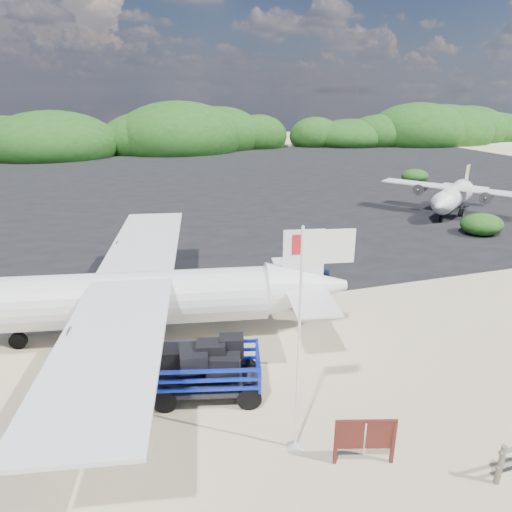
{
  "coord_description": "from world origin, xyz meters",
  "views": [
    {
      "loc": [
        -4.16,
        -10.71,
        7.95
      ],
      "look_at": [
        0.63,
        4.96,
        2.0
      ],
      "focal_mm": 32.0,
      "sensor_mm": 36.0,
      "label": 1
    }
  ],
  "objects_px": {
    "baggage_cart": "(209,395)",
    "flagpole": "(295,447)",
    "crew_a": "(218,295)",
    "crew_b": "(323,291)",
    "aircraft_small": "(14,187)",
    "signboard": "(363,462)",
    "aircraft_large": "(368,189)"
  },
  "relations": [
    {
      "from": "baggage_cart",
      "to": "flagpole",
      "type": "xyz_separation_m",
      "value": [
        1.57,
        -2.55,
        0.0
      ]
    },
    {
      "from": "baggage_cart",
      "to": "crew_a",
      "type": "distance_m",
      "value": 4.59
    },
    {
      "from": "crew_b",
      "to": "aircraft_small",
      "type": "height_order",
      "value": "crew_b"
    },
    {
      "from": "flagpole",
      "to": "signboard",
      "type": "distance_m",
      "value": 1.57
    },
    {
      "from": "aircraft_small",
      "to": "flagpole",
      "type": "bearing_deg",
      "value": 72.25
    },
    {
      "from": "crew_a",
      "to": "aircraft_large",
      "type": "height_order",
      "value": "aircraft_large"
    },
    {
      "from": "baggage_cart",
      "to": "aircraft_large",
      "type": "distance_m",
      "value": 30.21
    },
    {
      "from": "aircraft_large",
      "to": "signboard",
      "type": "bearing_deg",
      "value": 70.18
    },
    {
      "from": "flagpole",
      "to": "crew_a",
      "type": "distance_m",
      "value": 6.94
    },
    {
      "from": "crew_b",
      "to": "aircraft_small",
      "type": "relative_size",
      "value": 0.22
    },
    {
      "from": "aircraft_large",
      "to": "crew_b",
      "type": "bearing_deg",
      "value": 66.34
    },
    {
      "from": "crew_a",
      "to": "signboard",
      "type": "bearing_deg",
      "value": 112.35
    },
    {
      "from": "baggage_cart",
      "to": "aircraft_small",
      "type": "height_order",
      "value": "aircraft_small"
    },
    {
      "from": "baggage_cart",
      "to": "crew_a",
      "type": "bearing_deg",
      "value": 87.71
    },
    {
      "from": "crew_b",
      "to": "baggage_cart",
      "type": "bearing_deg",
      "value": 31.2
    },
    {
      "from": "signboard",
      "to": "crew_a",
      "type": "height_order",
      "value": "crew_a"
    },
    {
      "from": "flagpole",
      "to": "signboard",
      "type": "xyz_separation_m",
      "value": [
        1.29,
        -0.89,
        0.0
      ]
    },
    {
      "from": "signboard",
      "to": "crew_a",
      "type": "relative_size",
      "value": 0.74
    },
    {
      "from": "signboard",
      "to": "aircraft_small",
      "type": "distance_m",
      "value": 39.33
    },
    {
      "from": "flagpole",
      "to": "crew_b",
      "type": "height_order",
      "value": "flagpole"
    },
    {
      "from": "signboard",
      "to": "aircraft_large",
      "type": "height_order",
      "value": "aircraft_large"
    },
    {
      "from": "baggage_cart",
      "to": "crew_b",
      "type": "bearing_deg",
      "value": 49.78
    },
    {
      "from": "signboard",
      "to": "crew_a",
      "type": "xyz_separation_m",
      "value": [
        -1.61,
        7.75,
        0.99
      ]
    },
    {
      "from": "aircraft_large",
      "to": "aircraft_small",
      "type": "distance_m",
      "value": 30.86
    },
    {
      "from": "baggage_cart",
      "to": "signboard",
      "type": "relative_size",
      "value": 2.11
    },
    {
      "from": "signboard",
      "to": "aircraft_small",
      "type": "relative_size",
      "value": 0.18
    },
    {
      "from": "flagpole",
      "to": "crew_b",
      "type": "bearing_deg",
      "value": 60.19
    },
    {
      "from": "flagpole",
      "to": "crew_b",
      "type": "distance_m",
      "value": 7.31
    },
    {
      "from": "crew_a",
      "to": "aircraft_large",
      "type": "relative_size",
      "value": 0.12
    },
    {
      "from": "baggage_cart",
      "to": "aircraft_small",
      "type": "relative_size",
      "value": 0.39
    },
    {
      "from": "signboard",
      "to": "aircraft_large",
      "type": "relative_size",
      "value": 0.09
    },
    {
      "from": "aircraft_small",
      "to": "baggage_cart",
      "type": "bearing_deg",
      "value": 71.15
    }
  ]
}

